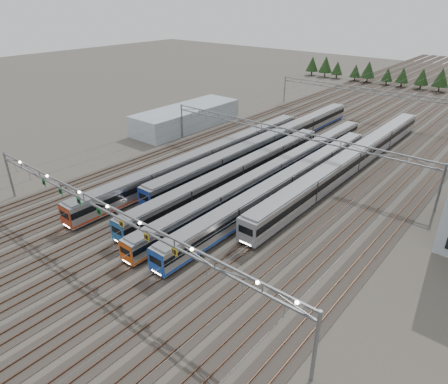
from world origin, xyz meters
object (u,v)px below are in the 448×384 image
Objects in this scene: train_e at (285,184)px; west_shed at (187,117)px; train_d at (275,171)px; train_f at (351,161)px; gantry_near at (109,212)px; train_b at (268,143)px; gantry_mid at (285,136)px; gantry_far at (374,95)px; train_c at (237,173)px; train_a at (207,157)px.

west_shed reaches higher than train_e.
train_f is at bearing 54.31° from train_d.
gantry_near is at bearing -102.93° from train_e.
train_f is at bearing 74.74° from train_e.
gantry_mid is (6.75, -4.58, 4.17)m from train_b.
train_e is 0.86× the size of train_f.
gantry_mid reaches higher than train_e.
gantry_far is (-11.25, 39.01, 4.05)m from train_f.
gantry_near is at bearing -103.77° from train_f.
train_c is 0.78× the size of train_f.
gantry_mid is at bearing 108.98° from train_d.
train_d is (9.00, -11.12, -0.29)m from train_b.
gantry_far reaches higher than train_e.
train_a is 56.27m from gantry_far.
gantry_far reaches higher than train_c.
train_a is 0.91× the size of train_f.
train_b is 2.28× the size of west_shed.
train_b is 17.20m from train_c.
train_c is at bearing -31.40° from west_shed.
gantry_mid reaches higher than west_shed.
train_d is 15.43m from train_f.
gantry_far is at bearing 90.00° from gantry_mid.
gantry_mid is at bearing 122.72° from train_e.
gantry_near is at bearing -93.91° from train_d.
gantry_mid is 34.19m from west_shed.
train_c is 12.98m from gantry_mid.
gantry_mid is (0.05, 40.12, -0.70)m from gantry_near.
train_a is at bearing -101.57° from gantry_far.
gantry_near reaches higher than train_c.
train_b is at bearing 72.81° from train_a.
train_c is at bearing -100.60° from gantry_mid.
gantry_mid is (-2.25, 6.54, 4.46)m from train_d.
train_d is 51.78m from gantry_far.
train_f is at bearing 4.48° from train_b.
train_f is 2.23× the size of west_shed.
gantry_near is (2.20, -28.09, 5.03)m from train_c.
train_e is 1.92× the size of west_shed.
train_c is (9.00, -2.06, -0.12)m from train_a.
gantry_mid reaches higher than train_b.
gantry_near is (11.20, -30.15, 4.91)m from train_a.
train_d is at bearing -71.02° from gantry_mid.
train_d is 6.00m from train_e.
gantry_near is 1.88× the size of west_shed.
gantry_far is (0.00, 45.00, 0.00)m from gantry_mid.
gantry_near reaches higher than gantry_mid.
train_b is 1.19× the size of train_e.
gantry_near is at bearing -81.47° from train_b.
train_b is 1.31× the size of train_c.
train_b is (4.50, 14.55, 0.04)m from train_a.
train_f reaches higher than train_a.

